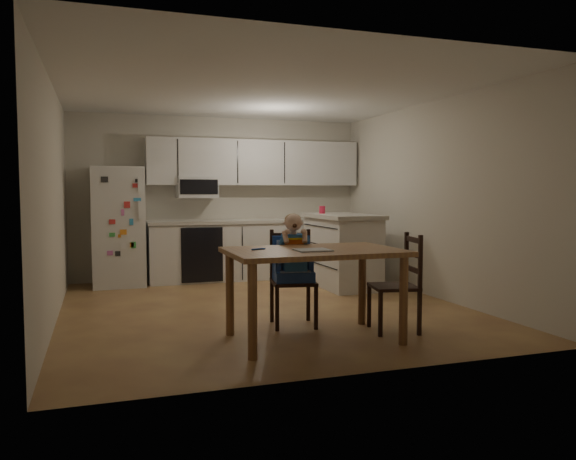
{
  "coord_description": "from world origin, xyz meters",
  "views": [
    {
      "loc": [
        -1.8,
        -6.2,
        1.36
      ],
      "look_at": [
        -0.01,
        -0.89,
        0.97
      ],
      "focal_mm": 35.0,
      "sensor_mm": 36.0,
      "label": 1
    }
  ],
  "objects_px": {
    "dining_table": "(314,262)",
    "kitchen_island": "(342,250)",
    "chair_booster": "(293,258)",
    "red_cup": "(322,210)",
    "chair_side": "(403,276)",
    "refrigerator": "(118,227)"
  },
  "relations": [
    {
      "from": "dining_table",
      "to": "kitchen_island",
      "type": "bearing_deg",
      "value": 60.94
    },
    {
      "from": "chair_booster",
      "to": "kitchen_island",
      "type": "bearing_deg",
      "value": 63.27
    },
    {
      "from": "red_cup",
      "to": "chair_side",
      "type": "bearing_deg",
      "value": -96.13
    },
    {
      "from": "kitchen_island",
      "to": "chair_booster",
      "type": "relative_size",
      "value": 1.23
    },
    {
      "from": "chair_booster",
      "to": "chair_side",
      "type": "bearing_deg",
      "value": -22.68
    },
    {
      "from": "refrigerator",
      "to": "chair_booster",
      "type": "distance_m",
      "value": 3.42
    },
    {
      "from": "refrigerator",
      "to": "chair_booster",
      "type": "height_order",
      "value": "refrigerator"
    },
    {
      "from": "red_cup",
      "to": "chair_side",
      "type": "xyz_separation_m",
      "value": [
        -0.31,
        -2.85,
        -0.55
      ]
    },
    {
      "from": "refrigerator",
      "to": "red_cup",
      "type": "xyz_separation_m",
      "value": [
        2.84,
        -0.76,
        0.24
      ]
    },
    {
      "from": "refrigerator",
      "to": "chair_booster",
      "type": "relative_size",
      "value": 1.5
    },
    {
      "from": "chair_booster",
      "to": "refrigerator",
      "type": "bearing_deg",
      "value": 127.14
    },
    {
      "from": "kitchen_island",
      "to": "chair_side",
      "type": "bearing_deg",
      "value": -100.73
    },
    {
      "from": "red_cup",
      "to": "dining_table",
      "type": "distance_m",
      "value": 3.16
    },
    {
      "from": "red_cup",
      "to": "dining_table",
      "type": "xyz_separation_m",
      "value": [
        -1.25,
        -2.88,
        -0.37
      ]
    },
    {
      "from": "kitchen_island",
      "to": "red_cup",
      "type": "height_order",
      "value": "red_cup"
    },
    {
      "from": "dining_table",
      "to": "chair_booster",
      "type": "bearing_deg",
      "value": 89.29
    },
    {
      "from": "dining_table",
      "to": "chair_side",
      "type": "relative_size",
      "value": 1.64
    },
    {
      "from": "red_cup",
      "to": "dining_table",
      "type": "height_order",
      "value": "red_cup"
    },
    {
      "from": "chair_booster",
      "to": "chair_side",
      "type": "xyz_separation_m",
      "value": [
        0.94,
        -0.58,
        -0.15
      ]
    },
    {
      "from": "refrigerator",
      "to": "chair_booster",
      "type": "bearing_deg",
      "value": -62.19
    },
    {
      "from": "kitchen_island",
      "to": "dining_table",
      "type": "xyz_separation_m",
      "value": [
        -1.42,
        -2.56,
        0.2
      ]
    },
    {
      "from": "kitchen_island",
      "to": "dining_table",
      "type": "height_order",
      "value": "kitchen_island"
    }
  ]
}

